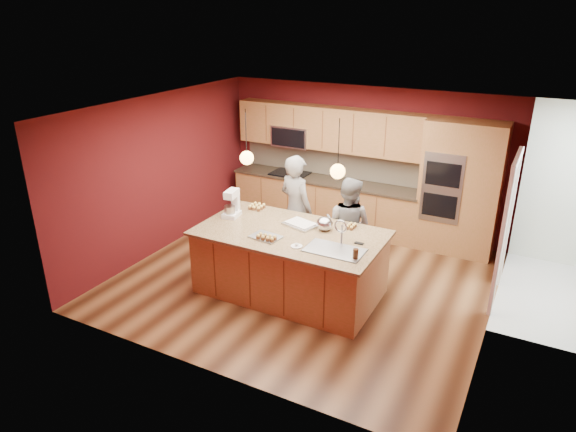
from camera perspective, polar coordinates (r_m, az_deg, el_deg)
The scene contains 24 objects.
floor at distance 8.18m, azimuth 1.82°, elevation -7.06°, with size 5.50×5.50×0.00m, color #402211.
ceiling at distance 7.26m, azimuth 2.08°, elevation 11.88°, with size 5.50×5.50×0.00m, color silver.
wall_back at distance 9.82m, azimuth 8.38°, elevation 6.30°, with size 5.50×5.50×0.00m, color #501114.
wall_front at distance 5.66m, azimuth -9.26°, elevation -5.97°, with size 5.50×5.50×0.00m, color #501114.
wall_left at distance 9.09m, azimuth -13.89°, elevation 4.59°, with size 5.00×5.00×0.00m, color #501114.
wall_right at distance 6.97m, azimuth 22.74°, elevation -1.96°, with size 5.00×5.00×0.00m, color #501114.
cabinet_run at distance 9.94m, azimuth 4.07°, elevation 4.47°, with size 3.74×0.64×2.30m.
oven_column at distance 9.17m, azimuth 18.55°, elevation 2.92°, with size 1.30×0.62×2.30m.
doorway_trim at distance 7.82m, azimuth 22.94°, elevation -1.80°, with size 0.08×1.11×2.20m, color white, non-canonical shape.
pendant_left at distance 7.40m, azimuth -4.61°, elevation 6.49°, with size 0.20×0.20×0.80m.
pendant_right at distance 6.78m, azimuth 5.54°, elevation 4.99°, with size 0.20×0.20×0.80m.
island at distance 7.61m, azimuth 0.32°, elevation -5.13°, with size 2.69×1.50×1.37m.
person_left at distance 8.43m, azimuth 0.89°, elevation 0.75°, with size 0.67×0.44×1.83m, color black.
person_right at distance 8.14m, azimuth 6.66°, elevation -1.11°, with size 0.78×0.61×1.60m, color gray.
stand_mixer at distance 7.94m, azimuth -6.26°, elevation 1.21°, with size 0.27×0.34×0.42m.
sheet_cake at distance 7.61m, azimuth 1.41°, elevation -0.90°, with size 0.55×0.47×0.05m.
cooling_rack at distance 7.23m, azimuth -2.49°, elevation -2.32°, with size 0.42×0.30×0.02m, color #9DA0A4.
mixing_bowl at distance 7.44m, azimuth 4.08°, elevation -0.88°, with size 0.25×0.25×0.21m, color #B7B9BF.
plate at distance 6.95m, azimuth 0.96°, elevation -3.38°, with size 0.16×0.16×0.01m, color silver.
tumbler at distance 6.65m, azimuth 7.51°, elevation -4.21°, with size 0.07×0.07×0.14m, color #361F12.
phone at distance 7.11m, azimuth 7.90°, elevation -3.01°, with size 0.13×0.07×0.01m, color black.
cupcakes_left at distance 8.26m, azimuth -3.49°, elevation 1.06°, with size 0.24×0.24×0.07m, color #D9B456, non-canonical shape.
cupcakes_rack at distance 7.12m, azimuth -2.43°, elevation -2.36°, with size 0.30×0.15×0.07m, color #D9B456, non-canonical shape.
cupcakes_right at distance 7.58m, azimuth 7.04°, elevation -1.12°, with size 0.14×0.21×0.06m, color #D9B456, non-canonical shape.
Camera 1 is at (3.10, -6.44, 3.99)m, focal length 32.00 mm.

